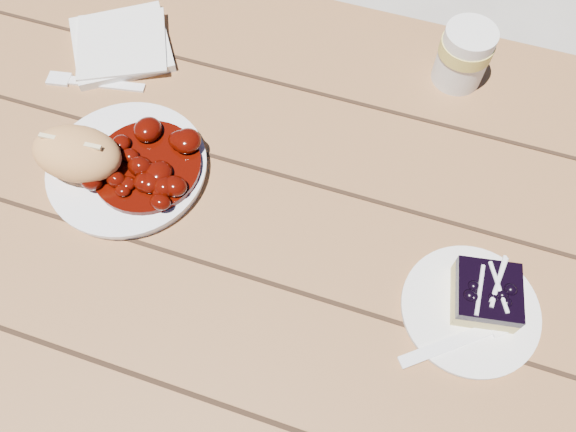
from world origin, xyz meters
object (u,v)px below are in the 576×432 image
(main_plate, at_px, (128,169))
(bread_roll, at_px, (77,154))
(picnic_table, at_px, (407,311))
(second_cup, at_px, (464,56))
(blueberry_cake, at_px, (486,294))
(dessert_plate, at_px, (470,310))

(main_plate, distance_m, bread_roll, 0.07)
(picnic_table, height_order, second_cup, second_cup)
(picnic_table, relative_size, main_plate, 9.14)
(main_plate, xyz_separation_m, blueberry_cake, (0.51, -0.04, 0.02))
(blueberry_cake, bearing_deg, dessert_plate, -133.40)
(picnic_table, bearing_deg, second_cup, 94.72)
(picnic_table, height_order, dessert_plate, dessert_plate)
(dessert_plate, relative_size, blueberry_cake, 1.88)
(picnic_table, xyz_separation_m, bread_roll, (-0.49, -0.00, 0.21))
(bread_roll, bearing_deg, main_plate, 19.98)
(bread_roll, relative_size, dessert_plate, 0.75)
(main_plate, bearing_deg, picnic_table, -2.36)
(bread_roll, distance_m, second_cup, 0.58)
(main_plate, distance_m, dessert_plate, 0.50)
(picnic_table, xyz_separation_m, blueberry_cake, (0.07, -0.02, 0.19))
(main_plate, height_order, second_cup, second_cup)
(second_cup, bearing_deg, picnic_table, -85.28)
(picnic_table, bearing_deg, dessert_plate, -33.37)
(main_plate, distance_m, blueberry_cake, 0.51)
(main_plate, bearing_deg, second_cup, 37.86)
(blueberry_cake, relative_size, second_cup, 0.93)
(picnic_table, distance_m, dessert_plate, 0.18)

